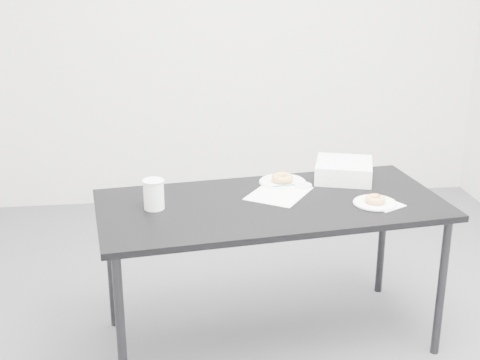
{
  "coord_description": "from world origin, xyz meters",
  "views": [
    {
      "loc": [
        -0.42,
        -2.85,
        1.85
      ],
      "look_at": [
        -0.06,
        0.02,
        0.84
      ],
      "focal_mm": 50.0,
      "sensor_mm": 36.0,
      "label": 1
    }
  ],
  "objects": [
    {
      "name": "floor",
      "position": [
        0.0,
        0.0,
        0.0
      ],
      "size": [
        4.0,
        4.0,
        0.0
      ],
      "primitive_type": "plane",
      "color": "#46464B",
      "rests_on": "ground"
    },
    {
      "name": "wall_back",
      "position": [
        0.0,
        2.0,
        1.35
      ],
      "size": [
        4.0,
        0.02,
        2.7
      ],
      "primitive_type": "cube",
      "color": "silver",
      "rests_on": "floor"
    },
    {
      "name": "table",
      "position": [
        0.09,
        0.0,
        0.67
      ],
      "size": [
        1.68,
        0.93,
        0.73
      ],
      "rotation": [
        0.0,
        0.0,
        0.12
      ],
      "color": "black",
      "rests_on": "floor"
    },
    {
      "name": "scorecard",
      "position": [
        0.14,
        0.11,
        0.73
      ],
      "size": [
        0.37,
        0.39,
        0.0
      ],
      "primitive_type": "cube",
      "rotation": [
        0.0,
        0.0,
        -0.59
      ],
      "color": "white",
      "rests_on": "table"
    },
    {
      "name": "logo_patch",
      "position": [
        0.21,
        0.21,
        0.73
      ],
      "size": [
        0.07,
        0.07,
        0.0
      ],
      "primitive_type": "cube",
      "rotation": [
        0.0,
        0.0,
        -0.59
      ],
      "color": "green",
      "rests_on": "scorecard"
    },
    {
      "name": "pen",
      "position": [
        0.19,
        0.2,
        0.74
      ],
      "size": [
        0.14,
        0.03,
        0.01
      ],
      "primitive_type": "cylinder",
      "rotation": [
        0.0,
        1.57,
        0.16
      ],
      "color": "#0B7C73",
      "rests_on": "scorecard"
    },
    {
      "name": "napkin",
      "position": [
        0.6,
        -0.1,
        0.73
      ],
      "size": [
        0.19,
        0.19,
        0.0
      ],
      "primitive_type": "cube",
      "rotation": [
        0.0,
        0.0,
        0.5
      ],
      "color": "white",
      "rests_on": "table"
    },
    {
      "name": "plate_near",
      "position": [
        0.56,
        -0.08,
        0.73
      ],
      "size": [
        0.2,
        0.2,
        0.01
      ],
      "primitive_type": "cylinder",
      "color": "white",
      "rests_on": "napkin"
    },
    {
      "name": "donut_near",
      "position": [
        0.56,
        -0.08,
        0.75
      ],
      "size": [
        0.12,
        0.12,
        0.03
      ],
      "primitive_type": "torus",
      "rotation": [
        0.0,
        0.0,
        0.36
      ],
      "color": "#D79044",
      "rests_on": "plate_near"
    },
    {
      "name": "plate_far",
      "position": [
        0.19,
        0.27,
        0.73
      ],
      "size": [
        0.23,
        0.23,
        0.01
      ],
      "primitive_type": "cylinder",
      "color": "white",
      "rests_on": "table"
    },
    {
      "name": "donut_far",
      "position": [
        0.19,
        0.27,
        0.75
      ],
      "size": [
        0.15,
        0.15,
        0.04
      ],
      "primitive_type": "torus",
      "rotation": [
        0.0,
        0.0,
        0.55
      ],
      "color": "#D79044",
      "rests_on": "plate_far"
    },
    {
      "name": "coffee_cup",
      "position": [
        -0.45,
        -0.01,
        0.8
      ],
      "size": [
        0.09,
        0.09,
        0.14
      ],
      "primitive_type": "cylinder",
      "color": "white",
      "rests_on": "table"
    },
    {
      "name": "cup_lid",
      "position": [
        0.28,
        0.19,
        0.73
      ],
      "size": [
        0.08,
        0.08,
        0.01
      ],
      "primitive_type": "cylinder",
      "color": "silver",
      "rests_on": "table"
    },
    {
      "name": "bakery_box",
      "position": [
        0.51,
        0.28,
        0.78
      ],
      "size": [
        0.35,
        0.35,
        0.09
      ],
      "primitive_type": "cube",
      "rotation": [
        0.0,
        0.0,
        -0.3
      ],
      "color": "white",
      "rests_on": "table"
    }
  ]
}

